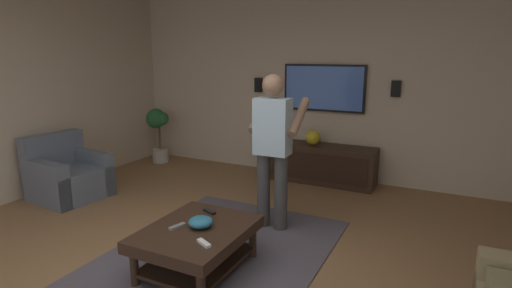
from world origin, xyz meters
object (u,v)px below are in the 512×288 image
remote_white (204,243)px  wall_speaker_right (258,85)px  coffee_table (197,239)px  bowl (201,222)px  armchair (68,177)px  person_standing (273,143)px  tv (324,88)px  vase_round (313,137)px  potted_plant_tall (157,126)px  remote_grey (177,227)px  wall_speaker_left (396,89)px  media_console (316,163)px  remote_black (209,211)px

remote_white → wall_speaker_right: wall_speaker_right is taller
coffee_table → bowl: (0.03, -0.03, 0.15)m
armchair → person_standing: bearing=13.1°
tv → vase_round: (-0.27, 0.05, -0.69)m
coffee_table → wall_speaker_right: (3.09, 0.93, 1.06)m
potted_plant_tall → remote_grey: (-2.70, -2.46, -0.23)m
potted_plant_tall → wall_speaker_left: bearing=-82.8°
person_standing → wall_speaker_right: bearing=28.8°
coffee_table → remote_white: remote_white is taller
tv → person_standing: (-1.97, -0.08, -0.42)m
tv → vase_round: tv is taller
remote_grey → potted_plant_tall: bearing=58.1°
potted_plant_tall → media_console: bearing=-85.5°
coffee_table → wall_speaker_left: wall_speaker_left is taller
bowl → vase_round: (2.78, -0.06, 0.21)m
coffee_table → potted_plant_tall: (2.62, 2.60, 0.34)m
tv → vase_round: 0.74m
remote_grey → armchair: bearing=86.4°
media_console → wall_speaker_left: size_ratio=7.73×
coffee_table → remote_grey: bearing=118.0°
media_console → wall_speaker_left: bearing=104.3°
armchair → remote_grey: (-0.84, -2.41, 0.13)m
media_console → tv: (0.24, 0.00, 1.07)m
tv → potted_plant_tall: bearing=-80.5°
media_console → vase_round: (-0.03, 0.05, 0.39)m
remote_grey → coffee_table: bearing=-46.3°
armchair → media_console: 3.39m
person_standing → potted_plant_tall: (1.52, 2.81, -0.29)m
armchair → wall_speaker_right: size_ratio=4.05×
coffee_table → person_standing: bearing=-10.9°
bowl → remote_black: (0.30, 0.11, -0.03)m
person_standing → remote_black: (-0.78, 0.30, -0.52)m
tv → remote_black: (-2.75, 0.22, -0.94)m
wall_speaker_left → armchair: bearing=122.3°
tv → remote_grey: bearing=-5.0°
person_standing → bowl: person_standing is taller
armchair → remote_grey: bearing=-13.2°
coffee_table → wall_speaker_left: 3.46m
wall_speaker_right → person_standing: bearing=-150.1°
coffee_table → media_console: (2.84, -0.13, -0.02)m
wall_speaker_left → tv: bearing=90.8°
tv → bowl: (-3.05, 0.11, -0.90)m
media_console → vase_round: size_ratio=7.73×
vase_round → remote_white: bearing=-177.3°
armchair → coffee_table: armchair is taller
media_console → wall_speaker_right: 1.54m
tv → wall_speaker_left: bearing=90.8°
remote_grey → wall_speaker_right: wall_speaker_right is taller
bowl → remote_grey: 0.20m
remote_white → remote_grey: same height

